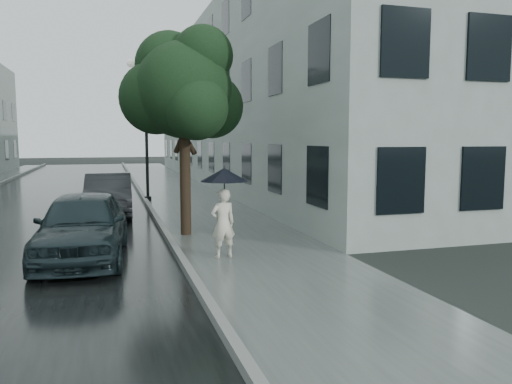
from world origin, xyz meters
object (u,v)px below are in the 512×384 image
object	(u,v)px
street_tree	(183,89)
car_far	(109,195)
car_near	(83,226)
pedestrian	(223,223)
lamp_post	(143,122)

from	to	relation	value
street_tree	car_far	xyz separation A→B (m)	(-1.94, 3.90, -3.11)
car_near	car_far	world-z (taller)	car_near
pedestrian	lamp_post	bearing A→B (deg)	-93.91
lamp_post	car_far	bearing A→B (deg)	-124.11
car_far	pedestrian	bearing A→B (deg)	-69.83
lamp_post	car_near	xyz separation A→B (m)	(-1.91, -9.46, -2.44)
pedestrian	street_tree	distance (m)	4.21
street_tree	pedestrian	bearing A→B (deg)	-82.50
street_tree	car_far	bearing A→B (deg)	116.41
pedestrian	car_far	distance (m)	7.16
pedestrian	lamp_post	world-z (taller)	lamp_post
pedestrian	car_far	xyz separation A→B (m)	(-2.32, 6.78, -0.05)
pedestrian	car_near	world-z (taller)	pedestrian
car_near	street_tree	bearing A→B (deg)	46.01
pedestrian	car_far	size ratio (longest dim) A/B	0.35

